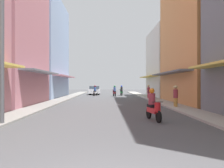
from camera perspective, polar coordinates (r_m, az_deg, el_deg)
name	(u,v)px	position (r m, az deg, el deg)	size (l,w,h in m)	color
ground_plane	(108,102)	(21.59, -1.04, -4.75)	(98.12, 98.12, 0.00)	#4C4C4F
sidewalk_left	(55,102)	(22.18, -14.67, -4.47)	(1.69, 52.60, 0.12)	gray
sidewalk_right	(161,101)	(22.24, 12.56, -4.46)	(1.69, 52.60, 0.12)	#ADA89E
building_left_mid	(0,36)	(20.88, -27.20, 11.02)	(7.05, 8.37, 11.57)	#B7727F
building_left_far	(39,49)	(30.42, -18.63, 8.61)	(7.05, 10.88, 12.70)	#8CA5CC
building_right_mid	(206,27)	(22.55, 23.38, 13.56)	(7.05, 10.30, 14.16)	#D88C4C
building_right_far	(173,64)	(31.36, 15.72, 5.12)	(7.05, 8.93, 9.19)	silver
motorbike_silver	(95,91)	(33.25, -4.36, -1.87)	(0.72, 1.75, 1.58)	black
motorbike_maroon	(114,91)	(31.70, 0.64, -1.96)	(0.59, 1.80, 1.58)	black
motorbike_red	(153,106)	(10.91, 10.71, -5.70)	(0.60, 1.80, 1.58)	black
motorbike_green	(121,91)	(34.08, 2.47, -1.83)	(0.55, 1.81, 1.58)	black
parked_car	(95,90)	(36.92, -4.56, -1.63)	(1.76, 4.10, 1.45)	silver
pedestrian_crossing	(176,95)	(16.81, 16.27, -2.81)	(0.44, 0.44, 1.71)	#BF8C3F
pedestrian_midway	(149,91)	(26.52, 9.52, -1.78)	(0.44, 0.44, 1.71)	#99333F
utility_pole	(2,44)	(10.58, -26.84, 9.24)	(0.20, 1.20, 6.82)	#4C4C4F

